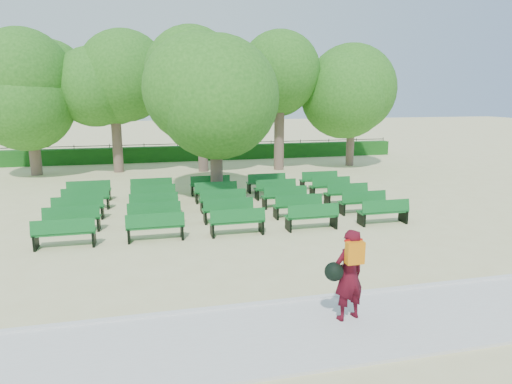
# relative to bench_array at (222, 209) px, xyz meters

# --- Properties ---
(ground) EXTENTS (120.00, 120.00, 0.00)m
(ground) POSITION_rel_bench_array_xyz_m (0.44, -1.20, -0.08)
(ground) COLOR #D0C78A
(paving) EXTENTS (30.00, 2.20, 0.06)m
(paving) POSITION_rel_bench_array_xyz_m (0.44, -8.60, -0.05)
(paving) COLOR silver
(paving) RESTS_ON ground
(curb) EXTENTS (30.00, 0.12, 0.10)m
(curb) POSITION_rel_bench_array_xyz_m (0.44, -7.45, -0.03)
(curb) COLOR silver
(curb) RESTS_ON ground
(hedge) EXTENTS (26.00, 0.70, 0.90)m
(hedge) POSITION_rel_bench_array_xyz_m (0.44, 12.80, 0.37)
(hedge) COLOR #165216
(hedge) RESTS_ON ground
(fence) EXTENTS (26.00, 0.10, 1.02)m
(fence) POSITION_rel_bench_array_xyz_m (0.44, 13.20, -0.08)
(fence) COLOR black
(fence) RESTS_ON ground
(tree_line) EXTENTS (21.80, 6.80, 7.04)m
(tree_line) POSITION_rel_bench_array_xyz_m (0.44, 8.80, -0.08)
(tree_line) COLOR #2F701E
(tree_line) RESTS_ON ground
(bench_array) EXTENTS (1.59, 0.52, 1.00)m
(bench_array) POSITION_rel_bench_array_xyz_m (0.00, 0.00, 0.00)
(bench_array) COLOR #105C21
(bench_array) RESTS_ON ground
(tree_among) EXTENTS (4.64, 4.64, 6.29)m
(tree_among) POSITION_rel_bench_array_xyz_m (0.13, 1.89, 4.10)
(tree_among) COLOR brown
(tree_among) RESTS_ON ground
(person) EXTENTS (0.81, 0.53, 1.65)m
(person) POSITION_rel_bench_array_xyz_m (0.85, -8.36, 0.83)
(person) COLOR #460A15
(person) RESTS_ON ground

